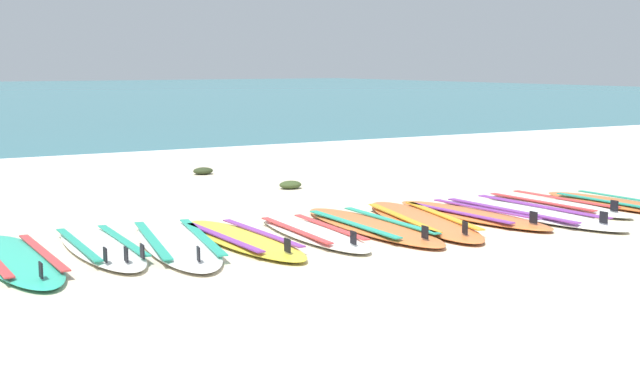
# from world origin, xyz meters

# --- Properties ---
(ground_plane) EXTENTS (80.00, 80.00, 0.00)m
(ground_plane) POSITION_xyz_m (0.00, 0.00, 0.00)
(ground_plane) COLOR beige
(wave_foam_strip) EXTENTS (80.00, 1.36, 0.11)m
(wave_foam_strip) POSITION_xyz_m (0.00, 6.76, 0.06)
(wave_foam_strip) COLOR white
(wave_foam_strip) RESTS_ON ground
(surfboard_0) EXTENTS (0.56, 2.15, 0.18)m
(surfboard_0) POSITION_xyz_m (-3.18, 0.58, 0.04)
(surfboard_0) COLOR #2DB793
(surfboard_0) RESTS_ON ground
(surfboard_1) EXTENTS (0.61, 2.07, 0.18)m
(surfboard_1) POSITION_xyz_m (-2.48, 0.73, 0.04)
(surfboard_1) COLOR silver
(surfboard_1) RESTS_ON ground
(surfboard_2) EXTENTS (1.04, 2.42, 0.18)m
(surfboard_2) POSITION_xyz_m (-1.87, 0.57, 0.04)
(surfboard_2) COLOR white
(surfboard_2) RESTS_ON ground
(surfboard_3) EXTENTS (0.54, 2.05, 0.18)m
(surfboard_3) POSITION_xyz_m (-1.33, 0.40, 0.04)
(surfboard_3) COLOR yellow
(surfboard_3) RESTS_ON ground
(surfboard_4) EXTENTS (0.60, 1.96, 0.18)m
(surfboard_4) POSITION_xyz_m (-0.66, 0.35, 0.04)
(surfboard_4) COLOR silver
(surfboard_4) RESTS_ON ground
(surfboard_5) EXTENTS (0.64, 2.25, 0.18)m
(surfboard_5) POSITION_xyz_m (-0.03, 0.35, 0.04)
(surfboard_5) COLOR orange
(surfboard_5) RESTS_ON ground
(surfboard_6) EXTENTS (1.10, 2.40, 0.18)m
(surfboard_6) POSITION_xyz_m (0.57, 0.35, 0.04)
(surfboard_6) COLOR orange
(surfboard_6) RESTS_ON ground
(surfboard_7) EXTENTS (0.68, 2.10, 0.18)m
(surfboard_7) POSITION_xyz_m (1.19, 0.35, 0.04)
(surfboard_7) COLOR orange
(surfboard_7) RESTS_ON ground
(surfboard_8) EXTENTS (0.75, 2.54, 0.18)m
(surfboard_8) POSITION_xyz_m (1.76, 0.19, 0.04)
(surfboard_8) COLOR white
(surfboard_8) RESTS_ON ground
(surfboard_9) EXTENTS (0.63, 2.07, 0.18)m
(surfboard_9) POSITION_xyz_m (2.38, 0.42, 0.04)
(surfboard_9) COLOR silver
(surfboard_9) RESTS_ON ground
(surfboard_10) EXTENTS (0.54, 1.97, 0.18)m
(surfboard_10) POSITION_xyz_m (3.01, 0.08, 0.04)
(surfboard_10) COLOR orange
(surfboard_10) RESTS_ON ground
(seaweed_clump_near_shoreline) EXTENTS (0.29, 0.23, 0.10)m
(seaweed_clump_near_shoreline) POSITION_xyz_m (0.61, 3.09, 0.05)
(seaweed_clump_near_shoreline) COLOR #384723
(seaweed_clump_near_shoreline) RESTS_ON ground
(seaweed_clump_mid_sand) EXTENTS (0.28, 0.23, 0.10)m
(seaweed_clump_mid_sand) POSITION_xyz_m (0.23, 4.96, 0.05)
(seaweed_clump_mid_sand) COLOR #2D381E
(seaweed_clump_mid_sand) RESTS_ON ground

